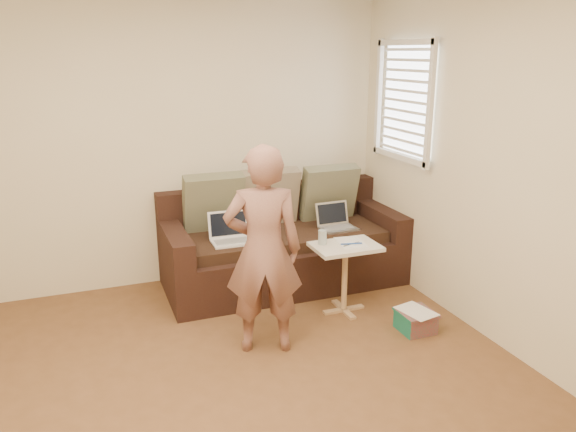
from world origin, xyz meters
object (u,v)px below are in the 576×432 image
object	(u,v)px
laptop_silver	(339,229)
person	(263,250)
striped_box	(416,321)
sofa	(284,241)
laptop_white	(233,243)
drinking_glass	(322,237)
side_table	(345,278)

from	to	relation	value
laptop_silver	person	size ratio (longest dim) A/B	0.22
striped_box	person	bearing A→B (deg)	171.14
person	striped_box	size ratio (longest dim) A/B	5.64
sofa	laptop_white	bearing A→B (deg)	-163.97
laptop_white	person	world-z (taller)	person
laptop_white	striped_box	world-z (taller)	laptop_white
sofa	drinking_glass	world-z (taller)	sofa
laptop_silver	side_table	world-z (taller)	laptop_silver
laptop_silver	laptop_white	bearing A→B (deg)	178.14
striped_box	laptop_white	bearing A→B (deg)	136.49
laptop_white	side_table	distance (m)	1.02
sofa	laptop_silver	size ratio (longest dim) A/B	6.62
laptop_white	striped_box	xyz separation A→B (m)	(1.17, -1.11, -0.43)
person	side_table	size ratio (longest dim) A/B	2.58
side_table	sofa	bearing A→B (deg)	109.68
drinking_glass	side_table	bearing A→B (deg)	-26.61
laptop_white	side_table	world-z (taller)	laptop_white
sofa	laptop_silver	world-z (taller)	sofa
laptop_white	sofa	bearing A→B (deg)	17.12
sofa	striped_box	xyz separation A→B (m)	(0.64, -1.26, -0.34)
drinking_glass	striped_box	bearing A→B (deg)	-48.09
laptop_white	side_table	bearing A→B (deg)	-35.44
laptop_silver	person	world-z (taller)	person
sofa	side_table	world-z (taller)	sofa
laptop_white	striped_box	size ratio (longest dim) A/B	1.32
side_table	person	bearing A→B (deg)	-158.00
side_table	striped_box	world-z (taller)	side_table
laptop_silver	side_table	xyz separation A→B (m)	(-0.23, -0.60, -0.22)
sofa	person	size ratio (longest dim) A/B	1.43
sofa	laptop_white	world-z (taller)	sofa
person	laptop_white	bearing A→B (deg)	-75.17
laptop_silver	drinking_glass	distance (m)	0.67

